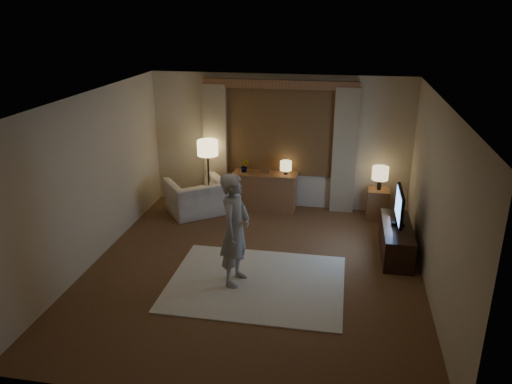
% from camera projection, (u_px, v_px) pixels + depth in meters
% --- Properties ---
extents(room, '(5.04, 5.54, 2.64)m').
position_uv_depth(room, '(259.00, 177.00, 7.55)').
color(room, brown).
rests_on(room, ground).
extents(rug, '(2.50, 2.00, 0.02)m').
position_uv_depth(rug, '(256.00, 283.00, 7.21)').
color(rug, '#F5ECCE').
rests_on(rug, floor).
extents(sideboard, '(1.20, 0.40, 0.70)m').
position_uv_depth(sideboard, '(265.00, 192.00, 9.77)').
color(sideboard, brown).
rests_on(sideboard, floor).
extents(picture_frame, '(0.16, 0.02, 0.20)m').
position_uv_depth(picture_frame, '(265.00, 170.00, 9.61)').
color(picture_frame, brown).
rests_on(picture_frame, sideboard).
extents(plant, '(0.17, 0.13, 0.30)m').
position_uv_depth(plant, '(245.00, 166.00, 9.66)').
color(plant, '#999999').
rests_on(plant, sideboard).
extents(table_lamp_sideboard, '(0.22, 0.22, 0.30)m').
position_uv_depth(table_lamp_sideboard, '(286.00, 166.00, 9.51)').
color(table_lamp_sideboard, black).
rests_on(table_lamp_sideboard, sideboard).
extents(floor_lamp, '(0.40, 0.40, 1.37)m').
position_uv_depth(floor_lamp, '(208.00, 152.00, 9.56)').
color(floor_lamp, black).
rests_on(floor_lamp, floor).
extents(armchair, '(1.38, 1.36, 0.68)m').
position_uv_depth(armchair, '(197.00, 197.00, 9.53)').
color(armchair, beige).
rests_on(armchair, floor).
extents(side_table, '(0.40, 0.40, 0.56)m').
position_uv_depth(side_table, '(378.00, 203.00, 9.39)').
color(side_table, brown).
rests_on(side_table, floor).
extents(table_lamp_side, '(0.30, 0.30, 0.44)m').
position_uv_depth(table_lamp_side, '(380.00, 174.00, 9.18)').
color(table_lamp_side, black).
rests_on(table_lamp_side, side_table).
extents(tv_stand, '(0.45, 1.40, 0.50)m').
position_uv_depth(tv_stand, '(396.00, 240.00, 7.99)').
color(tv_stand, black).
rests_on(tv_stand, floor).
extents(tv, '(0.20, 0.82, 0.59)m').
position_uv_depth(tv, '(400.00, 207.00, 7.79)').
color(tv, black).
rests_on(tv, tv_stand).
extents(person, '(0.49, 0.66, 1.64)m').
position_uv_depth(person, '(235.00, 230.00, 6.95)').
color(person, '#A29E95').
rests_on(person, rug).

